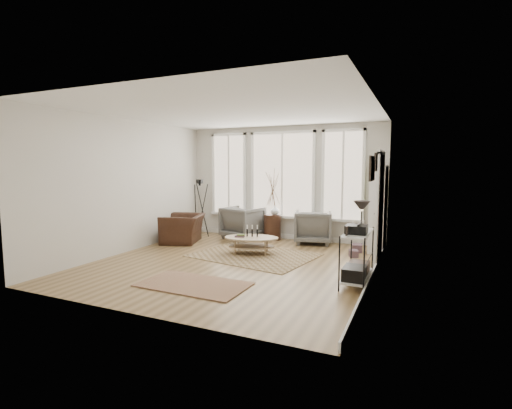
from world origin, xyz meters
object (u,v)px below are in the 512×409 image
at_px(low_shelf, 357,252).
at_px(side_table, 272,206).
at_px(armchair_right, 313,227).
at_px(bookcase, 378,208).
at_px(accent_chair, 183,228).
at_px(armchair_left, 243,222).
at_px(coffee_table, 251,241).

distance_m(low_shelf, side_table, 3.76).
distance_m(armchair_right, side_table, 1.17).
distance_m(bookcase, side_table, 2.61).
height_order(side_table, accent_chair, side_table).
bearing_deg(armchair_right, side_table, -13.91).
height_order(bookcase, armchair_right, bookcase).
distance_m(armchair_left, side_table, 0.91).
bearing_deg(accent_chair, armchair_left, 114.28).
distance_m(coffee_table, accent_chair, 2.10).
relative_size(bookcase, armchair_left, 2.24).
height_order(low_shelf, armchair_right, low_shelf).
xyz_separation_m(armchair_right, accent_chair, (-2.98, -1.19, -0.06)).
height_order(bookcase, armchair_left, bookcase).
xyz_separation_m(bookcase, coffee_table, (-2.45, -1.40, -0.67)).
relative_size(coffee_table, side_table, 0.72).
distance_m(low_shelf, armchair_right, 3.12).
xyz_separation_m(armchair_left, accent_chair, (-1.14, -1.05, -0.08)).
height_order(low_shelf, accent_chair, low_shelf).
xyz_separation_m(low_shelf, armchair_right, (-1.47, 2.75, -0.11)).
xyz_separation_m(bookcase, armchair_right, (-1.53, 0.22, -0.55)).
distance_m(bookcase, coffee_table, 2.90).
height_order(low_shelf, side_table, side_table).
bearing_deg(coffee_table, bookcase, 29.76).
bearing_deg(low_shelf, armchair_right, 118.20).
relative_size(bookcase, coffee_table, 1.57).
xyz_separation_m(armchair_left, side_table, (0.77, 0.14, 0.45)).
relative_size(armchair_right, side_table, 0.49).
height_order(coffee_table, accent_chair, accent_chair).
relative_size(bookcase, accent_chair, 1.95).
relative_size(coffee_table, armchair_left, 1.43).
distance_m(low_shelf, coffee_table, 2.65).
relative_size(low_shelf, accent_chair, 1.24).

